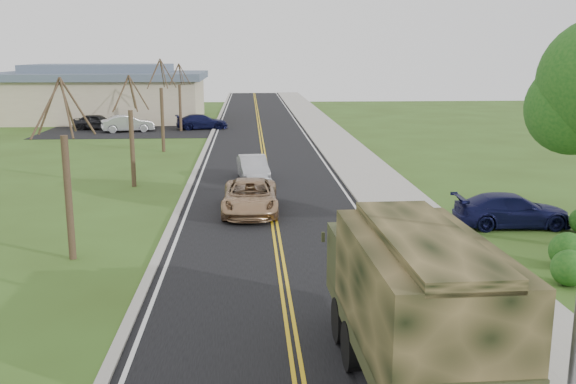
{
  "coord_description": "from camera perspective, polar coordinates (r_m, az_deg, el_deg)",
  "views": [
    {
      "loc": [
        -1.0,
        -11.12,
        6.84
      ],
      "look_at": [
        0.42,
        11.91,
        1.8
      ],
      "focal_mm": 40.0,
      "sensor_mm": 36.0,
      "label": 1
    }
  ],
  "objects": [
    {
      "name": "bare_tree_a",
      "position": [
        22.36,
        -19.02,
        0.77
      ],
      "size": [
        1.93,
        2.26,
        6.08
      ],
      "color": "#38281C",
      "rests_on": "ground"
    },
    {
      "name": "pickup_navy",
      "position": [
        27.09,
        19.28,
        -1.55
      ],
      "size": [
        4.64,
        1.97,
        1.34
      ],
      "primitive_type": "imported",
      "rotation": [
        0.0,
        0.0,
        1.55
      ],
      "color": "#10123C",
      "rests_on": "ground"
    },
    {
      "name": "bare_tree_b",
      "position": [
        33.95,
        -13.72,
        4.58
      ],
      "size": [
        1.83,
        2.14,
        5.73
      ],
      "color": "#38281C",
      "rests_on": "ground"
    },
    {
      "name": "military_truck",
      "position": [
        13.43,
        10.99,
        -9.0
      ],
      "size": [
        2.64,
        7.1,
        3.5
      ],
      "rotation": [
        0.0,
        0.0,
        0.03
      ],
      "color": "black",
      "rests_on": "ground"
    },
    {
      "name": "road",
      "position": [
        51.59,
        -2.38,
        4.69
      ],
      "size": [
        8.0,
        120.0,
        0.01
      ],
      "primitive_type": "cube",
      "color": "black",
      "rests_on": "ground"
    },
    {
      "name": "lot_car_navy",
      "position": [
        58.97,
        -7.66,
        6.21
      ],
      "size": [
        4.94,
        2.79,
        1.35
      ],
      "primitive_type": "imported",
      "rotation": [
        0.0,
        0.0,
        1.77
      ],
      "color": "#0E1035",
      "rests_on": "ground"
    },
    {
      "name": "curb_right",
      "position": [
        51.83,
        2.23,
        4.79
      ],
      "size": [
        0.3,
        120.0,
        0.12
      ],
      "primitive_type": "cube",
      "color": "#9E998E",
      "rests_on": "ground"
    },
    {
      "name": "lot_car_silver",
      "position": [
        58.12,
        -14.07,
        5.93
      ],
      "size": [
        4.74,
        2.75,
        1.48
      ],
      "primitive_type": "imported",
      "rotation": [
        0.0,
        0.0,
        1.85
      ],
      "color": "#B9BABF",
      "rests_on": "ground"
    },
    {
      "name": "suv_champagne",
      "position": [
        27.84,
        -3.39,
        -0.43
      ],
      "size": [
        2.43,
        5.13,
        1.42
      ],
      "primitive_type": "imported",
      "rotation": [
        0.0,
        0.0,
        -0.02
      ],
      "color": "tan",
      "rests_on": "ground"
    },
    {
      "name": "lot_car_dark",
      "position": [
        60.52,
        -16.62,
        5.99
      ],
      "size": [
        4.38,
        2.4,
        1.41
      ],
      "primitive_type": "imported",
      "rotation": [
        0.0,
        0.0,
        1.39
      ],
      "color": "black",
      "rests_on": "ground"
    },
    {
      "name": "sidewalk_right",
      "position": [
        52.03,
        4.15,
        4.79
      ],
      "size": [
        3.2,
        120.0,
        0.1
      ],
      "primitive_type": "cube",
      "color": "#9E998E",
      "rests_on": "ground"
    },
    {
      "name": "sedan_silver",
      "position": [
        34.88,
        -3.13,
        2.12
      ],
      "size": [
        1.87,
        4.24,
        1.35
      ],
      "primitive_type": "imported",
      "rotation": [
        0.0,
        0.0,
        0.11
      ],
      "color": "#A6A6AA",
      "rests_on": "ground"
    },
    {
      "name": "bare_tree_c",
      "position": [
        45.7,
        -11.13,
        6.99
      ],
      "size": [
        2.04,
        2.39,
        6.42
      ],
      "color": "#38281C",
      "rests_on": "ground"
    },
    {
      "name": "curb_left",
      "position": [
        51.67,
        -7.0,
        4.68
      ],
      "size": [
        0.3,
        120.0,
        0.1
      ],
      "primitive_type": "cube",
      "color": "#9E998E",
      "rests_on": "ground"
    },
    {
      "name": "bare_tree_d",
      "position": [
        57.6,
        -9.58,
        7.88
      ],
      "size": [
        1.88,
        2.2,
        5.91
      ],
      "color": "#38281C",
      "rests_on": "ground"
    },
    {
      "name": "commercial_building",
      "position": [
        68.87,
        -16.25,
        8.38
      ],
      "size": [
        25.5,
        21.5,
        5.65
      ],
      "color": "tan",
      "rests_on": "ground"
    }
  ]
}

